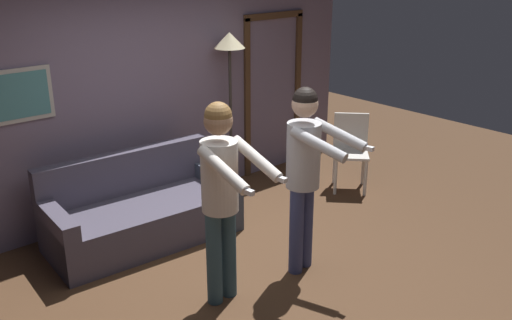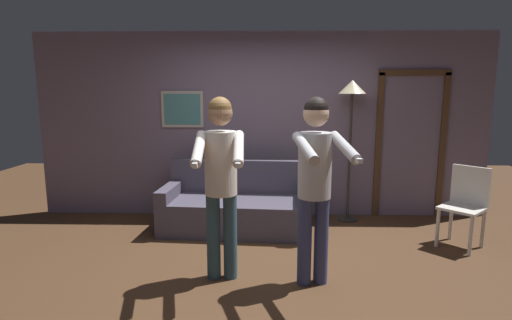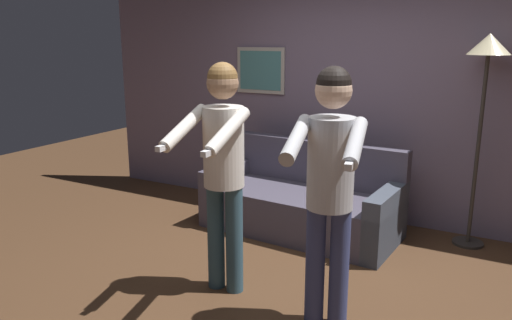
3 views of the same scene
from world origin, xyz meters
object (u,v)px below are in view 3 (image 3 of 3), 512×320
at_px(couch, 302,204).
at_px(torchiere_lamp, 487,68).
at_px(person_standing_left, 222,157).
at_px(person_standing_right, 330,175).

bearing_deg(couch, torchiere_lamp, 15.70).
bearing_deg(torchiere_lamp, couch, -164.30).
relative_size(person_standing_left, person_standing_right, 1.00).
relative_size(torchiere_lamp, person_standing_right, 1.11).
bearing_deg(torchiere_lamp, person_standing_right, -110.11).
xyz_separation_m(torchiere_lamp, person_standing_right, (-0.70, -1.92, -0.58)).
bearing_deg(couch, person_standing_right, -61.41).
xyz_separation_m(torchiere_lamp, person_standing_left, (-1.56, -1.83, -0.59)).
distance_m(torchiere_lamp, person_standing_right, 2.13).
xyz_separation_m(couch, torchiere_lamp, (1.52, 0.43, 1.36)).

